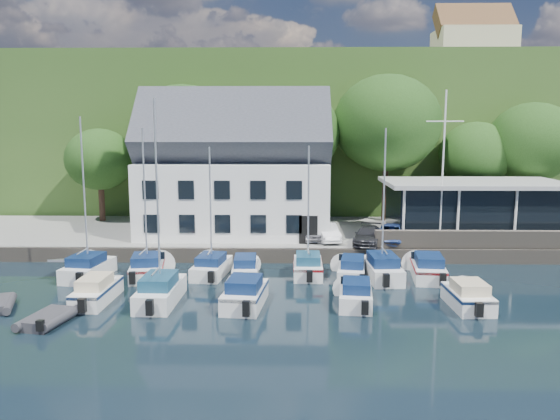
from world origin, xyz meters
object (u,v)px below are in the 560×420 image
at_px(boat_r1_3, 246,266).
at_px(boat_r1_6, 384,201).
at_px(boat_r1_5, 352,267).
at_px(boat_r2_0, 97,288).
at_px(flagpole, 443,168).
at_px(car_silver, 312,232).
at_px(boat_r1_7, 428,266).
at_px(dinghy_1, 48,317).
at_px(boat_r1_4, 308,207).
at_px(boat_r2_1, 158,213).
at_px(boat_r1_0, 85,204).
at_px(boat_r1_1, 145,205).
at_px(boat_r2_4, 468,294).
at_px(car_blue, 391,233).
at_px(harbor_building, 235,177).
at_px(boat_r1_2, 211,209).
at_px(car_white, 327,232).
at_px(boat_r2_3, 356,292).
at_px(car_dgrey, 368,235).
at_px(boat_r2_2, 245,291).
at_px(club_pavilion, 472,208).

distance_m(boat_r1_3, boat_r1_6, 9.29).
xyz_separation_m(boat_r1_5, boat_r2_0, (-14.00, -4.74, 0.04)).
distance_m(flagpole, boat_r1_3, 15.46).
distance_m(car_silver, boat_r1_7, 9.32).
height_order(car_silver, dinghy_1, car_silver).
bearing_deg(boat_r1_3, boat_r1_4, 3.13).
relative_size(car_silver, boat_r2_1, 0.36).
distance_m(boat_r1_0, boat_r1_1, 3.61).
xyz_separation_m(boat_r1_7, boat_r2_4, (0.70, -5.47, -0.03)).
bearing_deg(boat_r1_7, car_silver, 144.05).
xyz_separation_m(car_blue, boat_r2_4, (1.91, -11.11, -0.96)).
relative_size(boat_r1_1, boat_r1_7, 1.46).
xyz_separation_m(harbor_building, boat_r1_0, (-8.11, -9.32, -0.78)).
bearing_deg(boat_r1_2, flagpole, 25.72).
relative_size(car_white, boat_r2_3, 0.74).
bearing_deg(dinghy_1, car_dgrey, 49.08).
bearing_deg(boat_r2_0, harbor_building, 68.26).
bearing_deg(car_white, harbor_building, 148.44).
distance_m(boat_r1_2, boat_r1_7, 13.72).
relative_size(car_dgrey, boat_r2_3, 0.82).
distance_m(boat_r1_4, boat_r2_3, 7.02).
relative_size(boat_r1_2, boat_r1_7, 1.34).
relative_size(car_white, dinghy_1, 1.29).
height_order(car_dgrey, car_blue, car_blue).
bearing_deg(boat_r2_0, flagpole, 28.13).
xyz_separation_m(flagpole, dinghy_1, (-21.95, -13.71, -5.97)).
bearing_deg(boat_r2_2, harbor_building, 104.10).
distance_m(car_silver, flagpole, 10.19).
relative_size(boat_r1_0, boat_r1_6, 0.95).
distance_m(harbor_building, car_silver, 7.43).
bearing_deg(boat_r2_3, boat_r2_1, -174.41).
bearing_deg(car_blue, flagpole, 16.22).
relative_size(flagpole, boat_r2_4, 2.13).
distance_m(flagpole, dinghy_1, 26.55).
bearing_deg(boat_r1_5, boat_r2_0, -152.11).
bearing_deg(boat_r2_2, dinghy_1, -156.24).
xyz_separation_m(flagpole, boat_r1_6, (-5.00, -5.69, -1.52)).
bearing_deg(car_blue, car_dgrey, -141.82).
relative_size(boat_r1_7, boat_r2_4, 1.24).
bearing_deg(boat_r2_3, boat_r1_7, 52.33).
bearing_deg(car_dgrey, flagpole, 19.62).
distance_m(boat_r2_0, boat_r2_3, 13.63).
height_order(car_silver, boat_r2_0, car_silver).
relative_size(car_blue, boat_r1_2, 0.47).
xyz_separation_m(car_blue, boat_r2_1, (-14.01, -10.65, 3.12)).
relative_size(flagpole, boat_r1_2, 1.28).
bearing_deg(car_white, boat_r1_2, -151.51).
relative_size(boat_r1_4, boat_r2_1, 0.90).
bearing_deg(harbor_building, boat_r1_7, -35.31).
bearing_deg(club_pavilion, car_silver, -170.02).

